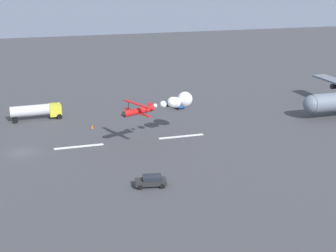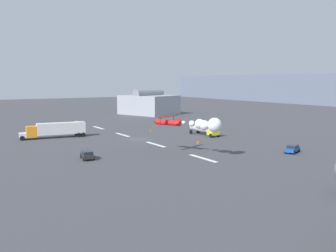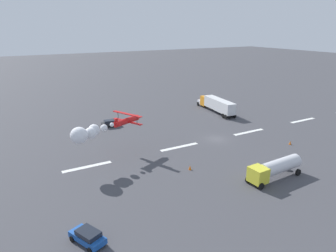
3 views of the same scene
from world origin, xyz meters
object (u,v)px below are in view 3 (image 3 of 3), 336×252
Objects in this scene: stunt_biplane_red at (95,131)px; traffic_cone_far at (190,168)px; airport_staff_sedan at (88,236)px; followme_car_yellow at (110,123)px; traffic_cone_near at (290,143)px; fuel_tanker_truck at (275,168)px; semi_truck_orange at (216,104)px.

stunt_biplane_red is 16.17m from traffic_cone_far.
followme_car_yellow is at bearing -112.45° from airport_staff_sedan.
stunt_biplane_red reaches higher than traffic_cone_near.
stunt_biplane_red is at bearing -38.53° from fuel_tanker_truck.
traffic_cone_far is (-3.74, 27.27, -0.44)m from followme_car_yellow.
airport_staff_sedan is 42.55m from traffic_cone_near.
traffic_cone_near is (-26.55, 27.61, -0.44)m from followme_car_yellow.
traffic_cone_far is at bearing 145.28° from stunt_biplane_red.
airport_staff_sedan is at bearing 12.01° from traffic_cone_near.
fuel_tanker_truck is at bearing 109.87° from followme_car_yellow.
stunt_biplane_red reaches higher than semi_truck_orange.
fuel_tanker_truck is at bearing 65.32° from semi_truck_orange.
semi_truck_orange is 3.62× the size of followme_car_yellow.
fuel_tanker_truck is at bearing 136.92° from traffic_cone_far.
semi_truck_orange is 21.07× the size of traffic_cone_near.
semi_truck_orange reaches higher than traffic_cone_far.
fuel_tanker_truck is 2.11× the size of airport_staff_sedan.
semi_truck_orange is 21.07× the size of traffic_cone_far.
stunt_biplane_red is at bearing 24.21° from semi_truck_orange.
fuel_tanker_truck reaches higher than followme_car_yellow.
stunt_biplane_red reaches higher than followme_car_yellow.
followme_car_yellow is 39.45m from airport_staff_sedan.
followme_car_yellow is 0.96× the size of airport_staff_sedan.
semi_truck_orange is at bearing -141.64° from airport_staff_sedan.
fuel_tanker_truck is 12.75× the size of traffic_cone_near.
airport_staff_sedan is at bearing 1.10° from fuel_tanker_truck.
traffic_cone_far is (-12.43, 8.62, -5.70)m from stunt_biplane_red.
semi_truck_orange is (-37.32, -16.78, -3.94)m from stunt_biplane_red.
fuel_tanker_truck is at bearing 141.47° from stunt_biplane_red.
fuel_tanker_truck is (15.64, 34.04, -0.39)m from semi_truck_orange.
airport_staff_sedan is 6.05× the size of traffic_cone_far.
stunt_biplane_red reaches higher than fuel_tanker_truck.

